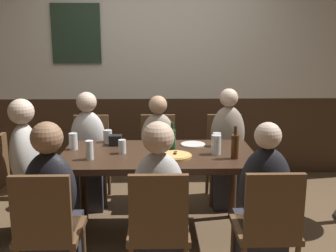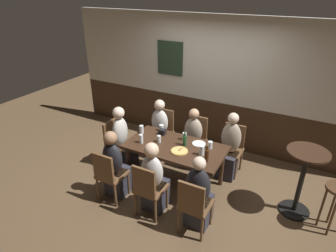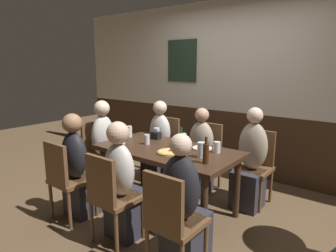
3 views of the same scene
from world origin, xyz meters
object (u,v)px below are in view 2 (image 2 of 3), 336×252
at_px(dining_table, 175,151).
at_px(person_right_far, 229,150).
at_px(beer_glass_tall, 141,139).
at_px(person_left_far, 159,133).
at_px(beer_glass_half, 210,145).
at_px(beer_bottle_green, 185,140).
at_px(chair_left_far, 163,129).
at_px(chair_mid_near, 148,188).
at_px(chair_left_near, 109,173).
at_px(pint_glass_stout, 161,128).
at_px(beer_bottle_brown, 207,155).
at_px(pint_glass_amber, 159,139).
at_px(side_bar_table, 302,178).
at_px(tumbler_short, 142,130).
at_px(chair_right_near, 194,204).
at_px(chair_mid_far, 195,137).
at_px(pizza, 179,151).
at_px(chair_head_west, 116,141).
at_px(plate_white_large, 199,144).
at_px(condiment_caddy, 162,132).
at_px(person_right_near, 199,197).
at_px(person_mid_near, 154,181).
at_px(person_mid_far, 192,142).
at_px(chair_right_far, 232,146).
at_px(person_head_west, 123,143).
at_px(person_left_near, 115,168).

xyz_separation_m(dining_table, person_right_far, (0.70, 0.68, -0.16)).
bearing_deg(beer_glass_tall, person_left_far, 101.13).
bearing_deg(dining_table, beer_glass_half, 21.26).
bearing_deg(beer_bottle_green, beer_glass_tall, -157.62).
bearing_deg(person_left_far, chair_left_far, 90.00).
relative_size(chair_mid_near, beer_bottle_green, 3.71).
bearing_deg(beer_glass_tall, chair_left_near, -104.05).
height_order(pint_glass_stout, beer_bottle_brown, beer_bottle_brown).
relative_size(pint_glass_amber, side_bar_table, 0.11).
xyz_separation_m(dining_table, tumbler_short, (-0.72, 0.12, 0.15)).
bearing_deg(beer_glass_tall, chair_left_far, 99.38).
height_order(person_left_far, tumbler_short, person_left_far).
height_order(person_right_far, beer_glass_tall, person_right_far).
relative_size(chair_mid_near, chair_left_far, 1.00).
xyz_separation_m(chair_right_near, beer_glass_tall, (-1.23, 0.67, 0.31)).
bearing_deg(pint_glass_amber, chair_right_near, -39.79).
xyz_separation_m(chair_mid_far, side_bar_table, (1.88, -0.58, 0.12)).
bearing_deg(pizza, chair_head_west, 174.80).
bearing_deg(beer_glass_half, pint_glass_stout, 170.66).
bearing_deg(chair_left_far, beer_bottle_brown, -37.88).
distance_m(chair_mid_near, plate_white_large, 1.15).
bearing_deg(beer_bottle_green, dining_table, -140.70).
bearing_deg(side_bar_table, chair_head_west, -175.28).
distance_m(chair_head_west, person_right_far, 2.03).
relative_size(dining_table, beer_glass_tall, 10.54).
relative_size(beer_bottle_green, beer_bottle_brown, 0.91).
bearing_deg(condiment_caddy, chair_mid_far, 57.19).
bearing_deg(dining_table, person_right_far, 43.99).
distance_m(chair_mid_near, pint_glass_stout, 1.31).
relative_size(chair_left_near, condiment_caddy, 8.00).
distance_m(pizza, pint_glass_amber, 0.44).
distance_m(person_right_near, person_mid_near, 0.70).
bearing_deg(pint_glass_stout, chair_mid_far, 46.27).
bearing_deg(tumbler_short, person_mid_far, 37.49).
distance_m(chair_right_far, beer_bottle_brown, 1.07).
bearing_deg(chair_right_near, chair_mid_near, 180.00).
xyz_separation_m(person_right_near, beer_glass_tall, (-1.23, 0.50, 0.33)).
bearing_deg(beer_bottle_green, beer_glass_half, 14.55).
distance_m(person_right_near, beer_glass_tall, 1.37).
xyz_separation_m(tumbler_short, beer_glass_half, (1.23, 0.08, -0.01)).
distance_m(chair_head_west, beer_glass_tall, 0.77).
bearing_deg(dining_table, chair_mid_far, 90.00).
bearing_deg(person_left_far, person_right_near, -43.94).
distance_m(person_left_far, tumbler_short, 0.64).
xyz_separation_m(pint_glass_amber, beer_bottle_brown, (0.89, -0.17, 0.05)).
xyz_separation_m(person_head_west, plate_white_large, (1.36, 0.24, 0.24)).
xyz_separation_m(person_right_near, person_left_near, (-1.40, -0.00, 0.01)).
xyz_separation_m(chair_right_far, person_left_far, (-1.40, -0.16, -0.01)).
height_order(chair_mid_near, plate_white_large, chair_mid_near).
bearing_deg(chair_mid_far, tumbler_short, -135.15).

